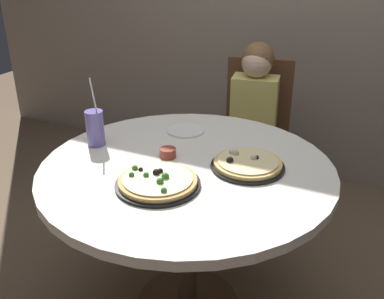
{
  "coord_description": "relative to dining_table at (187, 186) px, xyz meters",
  "views": [
    {
      "loc": [
        0.7,
        -1.44,
        1.57
      ],
      "look_at": [
        0.0,
        0.05,
        0.8
      ],
      "focal_mm": 41.25,
      "sensor_mm": 36.0,
      "label": 1
    }
  ],
  "objects": [
    {
      "name": "dining_table",
      "position": [
        0.0,
        0.0,
        0.0
      ],
      "size": [
        1.2,
        1.2,
        0.75
      ],
      "color": "silver",
      "rests_on": "ground_plane"
    },
    {
      "name": "chair_wooden",
      "position": [
        -0.02,
        1.01,
        -0.12
      ],
      "size": [
        0.46,
        0.46,
        0.95
      ],
      "color": "brown",
      "rests_on": "ground_plane"
    },
    {
      "name": "diner_child",
      "position": [
        0.01,
        0.83,
        -0.17
      ],
      "size": [
        0.31,
        0.43,
        1.08
      ],
      "color": "#3F4766",
      "rests_on": "ground_plane"
    },
    {
      "name": "pizza_veggie",
      "position": [
        -0.03,
        -0.2,
        0.12
      ],
      "size": [
        0.32,
        0.32,
        0.05
      ],
      "color": "black",
      "rests_on": "dining_table"
    },
    {
      "name": "pizza_cheese",
      "position": [
        0.23,
        0.08,
        0.12
      ],
      "size": [
        0.3,
        0.3,
        0.05
      ],
      "color": "black",
      "rests_on": "dining_table"
    },
    {
      "name": "soda_cup",
      "position": [
        -0.46,
        0.01,
        0.18
      ],
      "size": [
        0.08,
        0.08,
        0.31
      ],
      "color": "#6659A5",
      "rests_on": "dining_table"
    },
    {
      "name": "sauce_bowl",
      "position": [
        -0.11,
        0.03,
        0.12
      ],
      "size": [
        0.07,
        0.07,
        0.04
      ],
      "primitive_type": "cylinder",
      "color": "brown",
      "rests_on": "dining_table"
    },
    {
      "name": "plate_small",
      "position": [
        -0.16,
        0.32,
        0.1
      ],
      "size": [
        0.18,
        0.18,
        0.01
      ],
      "primitive_type": "cylinder",
      "color": "white",
      "rests_on": "dining_table"
    }
  ]
}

